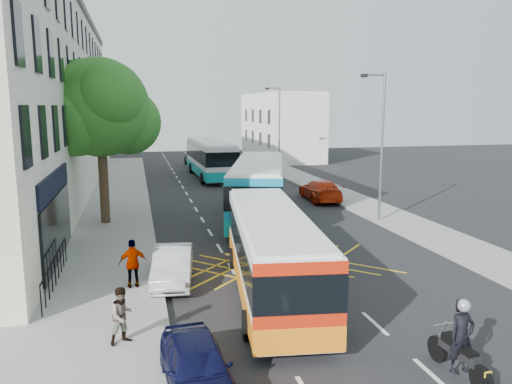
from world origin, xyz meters
TOP-DOWN VIEW (x-y plane):
  - ground at (0.00, 0.00)m, footprint 120.00×120.00m
  - pavement_left at (-8.50, 15.00)m, footprint 5.00×70.00m
  - pavement_right at (7.50, 15.00)m, footprint 3.00×70.00m
  - terrace_main at (-14.00, 24.49)m, footprint 8.30×45.00m
  - terrace_far at (-14.00, 55.00)m, footprint 8.00×20.00m
  - building_right at (11.00, 48.00)m, footprint 6.00×18.00m
  - street_tree at (-8.51, 14.97)m, footprint 6.30×5.70m
  - lamp_near at (6.20, 12.00)m, footprint 1.45×0.15m
  - lamp_far at (6.20, 32.00)m, footprint 1.45×0.15m
  - railings at (-9.70, 5.30)m, footprint 0.08×5.60m
  - bus_near at (-2.35, 3.13)m, footprint 3.64×10.40m
  - bus_mid at (0.04, 14.75)m, footprint 5.94×12.16m
  - bus_far at (-0.19, 32.04)m, footprint 3.19×12.00m
  - motorbike at (0.56, -3.20)m, footprint 0.69×2.22m
  - parked_car_blue at (-5.60, -2.35)m, footprint 1.67×3.70m
  - parked_car_silver at (-5.60, 5.01)m, footprint 1.88×4.06m
  - red_hatchback at (5.50, 19.05)m, footprint 2.30×5.05m
  - distant_car_grey at (-0.17, 41.30)m, footprint 2.73×5.32m
  - distant_car_silver at (5.25, 40.31)m, footprint 1.86×3.99m
  - distant_car_dark at (2.64, 47.25)m, footprint 1.98×4.33m
  - pedestrian_near at (-7.26, 0.18)m, footprint 0.94×0.86m
  - pedestrian_far at (-7.00, 4.41)m, footprint 1.04×0.50m

SIDE VIEW (x-z plane):
  - ground at x=0.00m, z-range 0.00..0.00m
  - pavement_left at x=-8.50m, z-range 0.00..0.15m
  - pavement_right at x=7.50m, z-range 0.00..0.15m
  - parked_car_blue at x=-5.60m, z-range 0.00..1.23m
  - parked_car_silver at x=-5.60m, z-range 0.00..1.29m
  - distant_car_silver at x=5.25m, z-range 0.00..1.32m
  - distant_car_dark at x=2.64m, z-range 0.00..1.38m
  - red_hatchback at x=5.50m, z-range 0.00..1.43m
  - distant_car_grey at x=-0.17m, z-range 0.00..1.44m
  - railings at x=-9.70m, z-range 0.15..1.29m
  - motorbike at x=0.56m, z-range -0.06..1.91m
  - pedestrian_near at x=-7.26m, z-range 0.15..1.70m
  - pedestrian_far at x=-7.00m, z-range 0.15..1.87m
  - bus_near at x=-2.35m, z-range 0.08..2.94m
  - bus_mid at x=0.04m, z-range 0.09..3.43m
  - bus_far at x=-0.19m, z-range 0.09..3.45m
  - building_right at x=11.00m, z-range 0.00..8.00m
  - lamp_near at x=6.20m, z-range 0.62..8.62m
  - lamp_far at x=6.20m, z-range 0.62..8.62m
  - terrace_far at x=-14.00m, z-range 0.00..10.00m
  - street_tree at x=-8.51m, z-range 1.89..10.69m
  - terrace_main at x=-14.00m, z-range 0.01..13.51m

